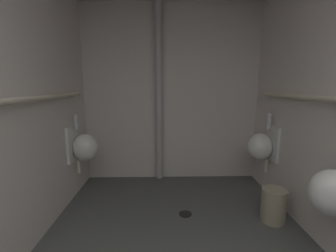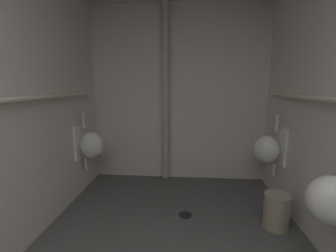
{
  "view_description": "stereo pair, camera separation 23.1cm",
  "coord_description": "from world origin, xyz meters",
  "px_view_note": "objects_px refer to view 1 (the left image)",
  "views": [
    {
      "loc": [
        -0.12,
        0.27,
        1.4
      ],
      "look_at": [
        -0.07,
        2.54,
        0.98
      ],
      "focal_mm": 24.16,
      "sensor_mm": 36.0,
      "label": 1
    },
    {
      "loc": [
        0.11,
        0.27,
        1.4
      ],
      "look_at": [
        -0.07,
        2.54,
        0.98
      ],
      "focal_mm": 24.16,
      "sensor_mm": 36.0,
      "label": 2
    }
  ],
  "objects_px": {
    "standpipe_back_wall": "(159,95)",
    "waste_bin": "(273,205)",
    "urinal_left_mid": "(84,147)",
    "urinal_right_mid": "(334,191)",
    "urinal_right_far": "(262,146)",
    "floor_drain": "(185,214)"
  },
  "relations": [
    {
      "from": "urinal_right_far",
      "to": "standpipe_back_wall",
      "type": "distance_m",
      "value": 1.51
    },
    {
      "from": "standpipe_back_wall",
      "to": "waste_bin",
      "type": "xyz_separation_m",
      "value": [
        1.19,
        -1.08,
        -1.08
      ]
    },
    {
      "from": "urinal_left_mid",
      "to": "floor_drain",
      "type": "bearing_deg",
      "value": -20.47
    },
    {
      "from": "urinal_left_mid",
      "to": "urinal_right_mid",
      "type": "relative_size",
      "value": 1.0
    },
    {
      "from": "urinal_left_mid",
      "to": "waste_bin",
      "type": "height_order",
      "value": "urinal_left_mid"
    },
    {
      "from": "urinal_left_mid",
      "to": "standpipe_back_wall",
      "type": "xyz_separation_m",
      "value": [
        0.92,
        0.49,
        0.6
      ]
    },
    {
      "from": "urinal_left_mid",
      "to": "waste_bin",
      "type": "bearing_deg",
      "value": -15.76
    },
    {
      "from": "urinal_left_mid",
      "to": "urinal_right_mid",
      "type": "distance_m",
      "value": 2.53
    },
    {
      "from": "floor_drain",
      "to": "waste_bin",
      "type": "height_order",
      "value": "waste_bin"
    },
    {
      "from": "standpipe_back_wall",
      "to": "floor_drain",
      "type": "bearing_deg",
      "value": -72.35
    },
    {
      "from": "standpipe_back_wall",
      "to": "waste_bin",
      "type": "bearing_deg",
      "value": -42.25
    },
    {
      "from": "urinal_right_far",
      "to": "standpipe_back_wall",
      "type": "bearing_deg",
      "value": 158.52
    },
    {
      "from": "urinal_right_far",
      "to": "urinal_right_mid",
      "type": "bearing_deg",
      "value": -90.0
    },
    {
      "from": "standpipe_back_wall",
      "to": "waste_bin",
      "type": "distance_m",
      "value": 1.94
    },
    {
      "from": "standpipe_back_wall",
      "to": "urinal_right_mid",
      "type": "bearing_deg",
      "value": -53.14
    },
    {
      "from": "urinal_left_mid",
      "to": "standpipe_back_wall",
      "type": "distance_m",
      "value": 1.21
    },
    {
      "from": "urinal_left_mid",
      "to": "urinal_right_mid",
      "type": "bearing_deg",
      "value": -29.08
    },
    {
      "from": "urinal_right_mid",
      "to": "floor_drain",
      "type": "distance_m",
      "value": 1.41
    },
    {
      "from": "urinal_left_mid",
      "to": "urinal_right_far",
      "type": "relative_size",
      "value": 1.0
    },
    {
      "from": "urinal_left_mid",
      "to": "waste_bin",
      "type": "distance_m",
      "value": 2.25
    },
    {
      "from": "floor_drain",
      "to": "urinal_left_mid",
      "type": "bearing_deg",
      "value": 159.53
    },
    {
      "from": "urinal_right_mid",
      "to": "standpipe_back_wall",
      "type": "distance_m",
      "value": 2.23
    }
  ]
}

